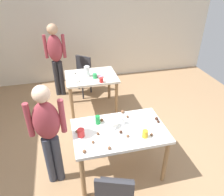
# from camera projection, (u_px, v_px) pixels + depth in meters

# --- Properties ---
(ground_plane) EXTENTS (6.40, 6.40, 0.00)m
(ground_plane) POSITION_uv_depth(u_px,v_px,m) (124.00, 164.00, 3.30)
(ground_plane) COLOR #9E7A56
(wall_back) EXTENTS (6.40, 0.10, 2.60)m
(wall_back) POSITION_uv_depth(u_px,v_px,m) (89.00, 28.00, 5.30)
(wall_back) COLOR beige
(wall_back) RESTS_ON ground_plane
(dining_table_near) EXTENTS (1.22, 0.77, 0.75)m
(dining_table_near) POSITION_uv_depth(u_px,v_px,m) (119.00, 136.00, 2.89)
(dining_table_near) COLOR white
(dining_table_near) RESTS_ON ground_plane
(dining_table_far) EXTENTS (0.99, 0.76, 0.75)m
(dining_table_far) POSITION_uv_depth(u_px,v_px,m) (91.00, 81.00, 4.31)
(dining_table_far) COLOR silver
(dining_table_far) RESTS_ON ground_plane
(chair_far_table) EXTENTS (0.56, 0.56, 0.87)m
(chair_far_table) POSITION_uv_depth(u_px,v_px,m) (82.00, 73.00, 4.95)
(chair_far_table) COLOR #2D2D33
(chair_far_table) RESTS_ON ground_plane
(person_girl_near) EXTENTS (0.45, 0.21, 1.49)m
(person_girl_near) POSITION_uv_depth(u_px,v_px,m) (48.00, 129.00, 2.62)
(person_girl_near) COLOR #383D4C
(person_girl_near) RESTS_ON ground_plane
(person_adult_far) EXTENTS (0.46, 0.25, 1.62)m
(person_adult_far) POSITION_uv_depth(u_px,v_px,m) (56.00, 54.00, 4.63)
(person_adult_far) COLOR #28282D
(person_adult_far) RESTS_ON ground_plane
(mixing_bowl) EXTENTS (0.16, 0.16, 0.08)m
(mixing_bowl) POSITION_uv_depth(u_px,v_px,m) (112.00, 124.00, 2.87)
(mixing_bowl) COLOR white
(mixing_bowl) RESTS_ON dining_table_near
(soda_can) EXTENTS (0.07, 0.07, 0.12)m
(soda_can) POSITION_uv_depth(u_px,v_px,m) (98.00, 120.00, 2.92)
(soda_can) COLOR #198438
(soda_can) RESTS_ON dining_table_near
(fork_near) EXTENTS (0.17, 0.02, 0.01)m
(fork_near) POSITION_uv_depth(u_px,v_px,m) (162.00, 135.00, 2.73)
(fork_near) COLOR silver
(fork_near) RESTS_ON dining_table_near
(cup_near_0) EXTENTS (0.09, 0.09, 0.10)m
(cup_near_0) POSITION_uv_depth(u_px,v_px,m) (81.00, 133.00, 2.70)
(cup_near_0) COLOR red
(cup_near_0) RESTS_ON dining_table_near
(cup_near_1) EXTENTS (0.07, 0.07, 0.10)m
(cup_near_1) POSITION_uv_depth(u_px,v_px,m) (145.00, 134.00, 2.69)
(cup_near_1) COLOR yellow
(cup_near_1) RESTS_ON dining_table_near
(cup_near_2) EXTENTS (0.07, 0.07, 0.11)m
(cup_near_2) POSITION_uv_depth(u_px,v_px,m) (122.00, 120.00, 2.92)
(cup_near_2) COLOR white
(cup_near_2) RESTS_ON dining_table_near
(cake_ball_0) EXTENTS (0.04, 0.04, 0.04)m
(cake_ball_0) POSITION_uv_depth(u_px,v_px,m) (158.00, 122.00, 2.95)
(cake_ball_0) COLOR #3D2319
(cake_ball_0) RESTS_ON dining_table_near
(cake_ball_1) EXTENTS (0.05, 0.05, 0.05)m
(cake_ball_1) POSITION_uv_depth(u_px,v_px,m) (123.00, 111.00, 3.15)
(cake_ball_1) COLOR brown
(cake_ball_1) RESTS_ON dining_table_near
(cake_ball_2) EXTENTS (0.04, 0.04, 0.04)m
(cake_ball_2) POSITION_uv_depth(u_px,v_px,m) (93.00, 142.00, 2.61)
(cake_ball_2) COLOR brown
(cake_ball_2) RESTS_ON dining_table_near
(cake_ball_3) EXTENTS (0.04, 0.04, 0.04)m
(cake_ball_3) POSITION_uv_depth(u_px,v_px,m) (77.00, 131.00, 2.78)
(cake_ball_3) COLOR brown
(cake_ball_3) RESTS_ON dining_table_near
(cake_ball_4) EXTENTS (0.05, 0.05, 0.05)m
(cake_ball_4) POSITION_uv_depth(u_px,v_px,m) (102.00, 120.00, 2.97)
(cake_ball_4) COLOR brown
(cake_ball_4) RESTS_ON dining_table_near
(cake_ball_5) EXTENTS (0.04, 0.04, 0.04)m
(cake_ball_5) POSITION_uv_depth(u_px,v_px,m) (84.00, 151.00, 2.47)
(cake_ball_5) COLOR brown
(cake_ball_5) RESTS_ON dining_table_near
(cake_ball_6) EXTENTS (0.04, 0.04, 0.04)m
(cake_ball_6) POSITION_uv_depth(u_px,v_px,m) (121.00, 132.00, 2.76)
(cake_ball_6) COLOR #3D2319
(cake_ball_6) RESTS_ON dining_table_near
(cake_ball_7) EXTENTS (0.04, 0.04, 0.04)m
(cake_ball_7) POSITION_uv_depth(u_px,v_px,m) (152.00, 134.00, 2.72)
(cake_ball_7) COLOR brown
(cake_ball_7) RESTS_ON dining_table_near
(cake_ball_8) EXTENTS (0.04, 0.04, 0.04)m
(cake_ball_8) POSITION_uv_depth(u_px,v_px,m) (98.00, 134.00, 2.74)
(cake_ball_8) COLOR brown
(cake_ball_8) RESTS_ON dining_table_near
(cake_ball_9) EXTENTS (0.05, 0.05, 0.05)m
(cake_ball_9) POSITION_uv_depth(u_px,v_px,m) (157.00, 119.00, 3.00)
(cake_ball_9) COLOR #3D2319
(cake_ball_9) RESTS_ON dining_table_near
(cake_ball_10) EXTENTS (0.04, 0.04, 0.04)m
(cake_ball_10) POSITION_uv_depth(u_px,v_px,m) (128.00, 136.00, 2.70)
(cake_ball_10) COLOR brown
(cake_ball_10) RESTS_ON dining_table_near
(cake_ball_11) EXTENTS (0.04, 0.04, 0.04)m
(cake_ball_11) POSITION_uv_depth(u_px,v_px,m) (128.00, 116.00, 3.05)
(cake_ball_11) COLOR brown
(cake_ball_11) RESTS_ON dining_table_near
(cake_ball_12) EXTENTS (0.04, 0.04, 0.04)m
(cake_ball_12) POSITION_uv_depth(u_px,v_px,m) (109.00, 148.00, 2.52)
(cake_ball_12) COLOR brown
(cake_ball_12) RESTS_ON dining_table_near
(pitcher_far) EXTENTS (0.11, 0.11, 0.20)m
(pitcher_far) POSITION_uv_depth(u_px,v_px,m) (87.00, 71.00, 4.18)
(pitcher_far) COLOR white
(pitcher_far) RESTS_ON dining_table_far
(cup_far_0) EXTENTS (0.08, 0.08, 0.09)m
(cup_far_0) POSITION_uv_depth(u_px,v_px,m) (95.00, 76.00, 4.13)
(cup_far_0) COLOR green
(cup_far_0) RESTS_ON dining_table_far
(cup_far_1) EXTENTS (0.07, 0.07, 0.09)m
(cup_far_1) POSITION_uv_depth(u_px,v_px,m) (101.00, 80.00, 3.98)
(cup_far_1) COLOR red
(cup_far_1) RESTS_ON dining_table_far
(donut_far_0) EXTENTS (0.13, 0.13, 0.04)m
(donut_far_0) POSITION_uv_depth(u_px,v_px,m) (100.00, 76.00, 4.18)
(donut_far_0) COLOR pink
(donut_far_0) RESTS_ON dining_table_far
(donut_far_1) EXTENTS (0.11, 0.11, 0.03)m
(donut_far_1) POSITION_uv_depth(u_px,v_px,m) (73.00, 73.00, 4.32)
(donut_far_1) COLOR white
(donut_far_1) RESTS_ON dining_table_far
(donut_far_2) EXTENTS (0.10, 0.10, 0.03)m
(donut_far_2) POSITION_uv_depth(u_px,v_px,m) (77.00, 81.00, 4.03)
(donut_far_2) COLOR white
(donut_far_2) RESTS_ON dining_table_far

